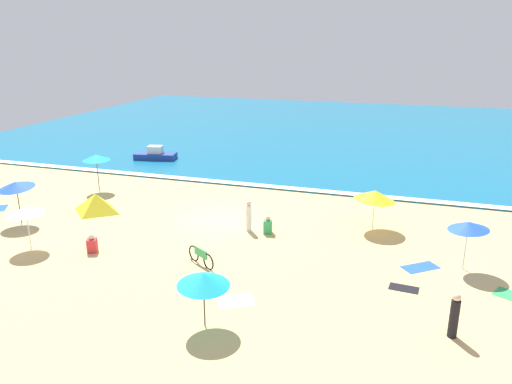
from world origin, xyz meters
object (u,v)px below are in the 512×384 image
object	(u,v)px
parked_bicycle	(201,256)
beachgoer_1	(249,216)
beachgoer_3	(92,244)
beach_tent	(96,203)
beach_umbrella_3	(469,226)
beach_umbrella_0	(375,195)
beach_umbrella_5	(26,211)
beachgoer_5	(268,226)
beach_umbrella_2	(203,279)
small_boat_0	(155,155)
beachgoer_4	(454,316)
beach_umbrella_4	(96,158)
beach_umbrella_1	(16,185)

from	to	relation	value
parked_bicycle	beachgoer_1	bearing A→B (deg)	80.48
beachgoer_3	beach_tent	bearing A→B (deg)	122.98
beach_umbrella_3	beachgoer_3	distance (m)	16.21
beach_umbrella_0	beach_umbrella_5	world-z (taller)	beach_umbrella_0
beachgoer_5	beach_umbrella_2	bearing A→B (deg)	-87.98
beachgoer_5	small_boat_0	world-z (taller)	small_boat_0
beach_umbrella_2	beach_tent	world-z (taller)	beach_umbrella_2
beachgoer_1	beach_tent	bearing A→B (deg)	179.58
beach_tent	beachgoer_4	size ratio (longest dim) A/B	1.41
beach_umbrella_5	beachgoer_4	size ratio (longest dim) A/B	1.41
beach_umbrella_4	beach_umbrella_5	xyz separation A→B (m)	(2.29, -8.60, -0.31)
beach_umbrella_1	beachgoer_3	bearing A→B (deg)	-19.16
beach_umbrella_4	beachgoer_5	xyz separation A→B (m)	(12.19, -3.60, -1.73)
beachgoer_4	beachgoer_5	xyz separation A→B (m)	(-8.18, 6.60, -0.38)
beach_umbrella_1	parked_bicycle	distance (m)	11.24
beachgoer_3	beachgoer_5	distance (m)	8.27
beach_umbrella_0	beach_umbrella_2	distance (m)	11.57
beach_umbrella_0	small_boat_0	bearing A→B (deg)	151.28
beach_umbrella_0	beach_umbrella_4	bearing A→B (deg)	175.17
beach_umbrella_5	beachgoer_4	distance (m)	18.18
beachgoer_3	beach_umbrella_0	bearing A→B (deg)	29.55
parked_bicycle	beachgoer_5	world-z (taller)	beachgoer_5
parked_bicycle	small_boat_0	size ratio (longest dim) A/B	0.47
beach_umbrella_4	beachgoer_4	bearing A→B (deg)	-26.58
beach_tent	beachgoer_5	size ratio (longest dim) A/B	2.45
beach_umbrella_3	small_boat_0	xyz separation A→B (m)	(-21.57, 13.04, -1.50)
beachgoer_3	small_boat_0	xyz separation A→B (m)	(-5.76, 16.31, 0.07)
beach_umbrella_2	beachgoer_1	xyz separation A→B (m)	(-1.30, 8.50, -0.98)
beach_umbrella_3	beach_umbrella_4	xyz separation A→B (m)	(-21.08, 4.86, 0.18)
beach_umbrella_2	beach_tent	size ratio (longest dim) A/B	1.12
beach_umbrella_0	beach_umbrella_1	world-z (taller)	beach_umbrella_1
beach_umbrella_2	beach_tent	distance (m)	13.39
beach_umbrella_5	small_boat_0	xyz separation A→B (m)	(-2.78, 16.78, -1.38)
parked_bicycle	beachgoer_3	xyz separation A→B (m)	(-5.20, -0.30, -0.02)
beach_umbrella_3	parked_bicycle	xyz separation A→B (m)	(-10.60, -2.97, -1.56)
beach_tent	beachgoer_1	world-z (taller)	beachgoer_1
beach_tent	small_boat_0	world-z (taller)	small_boat_0
beach_tent	small_boat_0	bearing A→B (deg)	103.30
beach_umbrella_3	beachgoer_4	size ratio (longest dim) A/B	1.39
beach_umbrella_2	small_boat_0	distance (m)	24.08
beach_umbrella_2	parked_bicycle	size ratio (longest dim) A/B	1.58
beachgoer_4	beach_umbrella_3	bearing A→B (deg)	82.39
beachgoer_3	small_boat_0	bearing A→B (deg)	109.47
beach_umbrella_3	parked_bicycle	distance (m)	11.12
beach_umbrella_2	beachgoer_1	bearing A→B (deg)	98.69
beach_tent	beach_umbrella_4	bearing A→B (deg)	122.98
beach_umbrella_2	beachgoer_4	distance (m)	8.16
beach_umbrella_2	beach_umbrella_3	size ratio (longest dim) A/B	1.14
beach_umbrella_0	parked_bicycle	world-z (taller)	beach_umbrella_0
beach_umbrella_5	beachgoer_3	world-z (taller)	beach_umbrella_5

